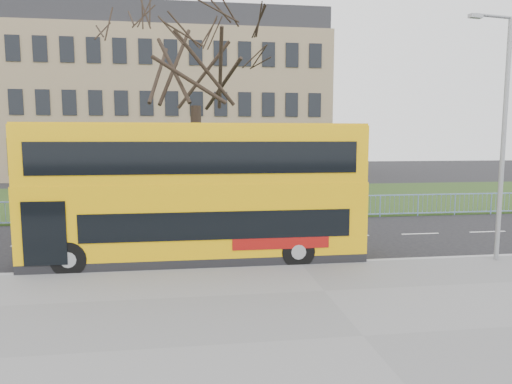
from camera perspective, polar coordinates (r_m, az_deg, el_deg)
The scene contains 9 objects.
ground at distance 15.59m, azimuth 4.21°, elevation -7.74°, with size 120.00×120.00×0.00m, color black.
pavement at distance 9.43m, azimuth 13.22°, elevation -17.42°, with size 80.00×10.50×0.12m, color slate.
kerb at distance 14.11m, azimuth 5.54°, elevation -9.01°, with size 80.00×0.20×0.14m, color gray.
grass_verge at distance 29.48m, azimuth -1.60°, elevation -0.78°, with size 80.00×15.40×0.08m, color #243C16.
guard_railing at distance 21.85m, azimuth 0.61°, elevation -2.07°, with size 40.00×0.12×1.10m, color #7392CD, non-canonical shape.
bare_tree at distance 24.91m, azimuth -7.59°, elevation 13.05°, with size 9.21×9.21×13.16m, color black, non-canonical shape.
civic_building at distance 49.88m, azimuth -10.09°, elevation 10.19°, with size 30.00×15.00×14.00m, color #8F795B.
yellow_bus at distance 14.33m, azimuth -7.30°, elevation 0.27°, with size 10.20×2.48×4.27m.
street_lamp at distance 15.75m, azimuth 28.36°, elevation 6.85°, with size 1.55×0.38×7.34m.
Camera 1 is at (-3.18, -14.75, 3.89)m, focal length 32.00 mm.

